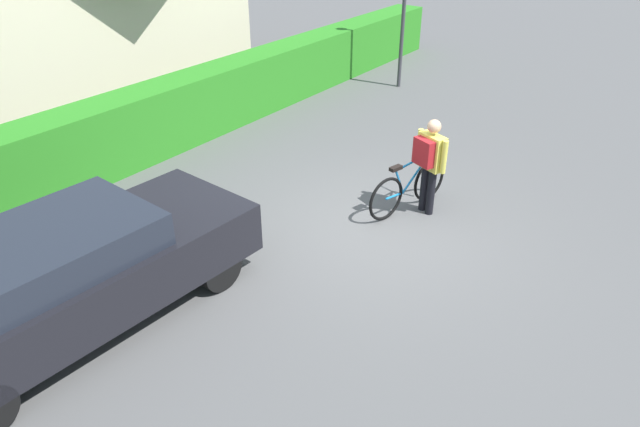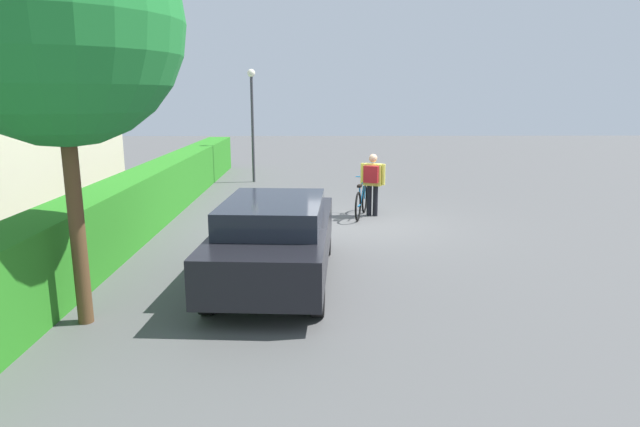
{
  "view_description": "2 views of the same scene",
  "coord_description": "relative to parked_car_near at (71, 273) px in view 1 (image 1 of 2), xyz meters",
  "views": [
    {
      "loc": [
        -6.8,
        -3.85,
        4.76
      ],
      "look_at": [
        -1.14,
        0.24,
        0.72
      ],
      "focal_mm": 31.97,
      "sensor_mm": 36.0,
      "label": 1
    },
    {
      "loc": [
        -12.84,
        1.15,
        3.08
      ],
      "look_at": [
        -2.43,
        0.99,
        0.8
      ],
      "focal_mm": 30.25,
      "sensor_mm": 36.0,
      "label": 2
    }
  ],
  "objects": [
    {
      "name": "parked_car_near",
      "position": [
        0.0,
        0.0,
        0.0
      ],
      "size": [
        4.62,
        2.06,
        1.43
      ],
      "color": "black",
      "rests_on": "ground"
    },
    {
      "name": "bicycle",
      "position": [
        4.93,
        -1.9,
        -0.36
      ],
      "size": [
        1.75,
        0.62,
        0.98
      ],
      "color": "black",
      "rests_on": "ground"
    },
    {
      "name": "hedge_row",
      "position": [
        4.07,
        3.37,
        -0.09
      ],
      "size": [
        21.38,
        0.9,
        1.35
      ],
      "primitive_type": "cube",
      "color": "#297E1F",
      "rests_on": "ground"
    },
    {
      "name": "ground_plane",
      "position": [
        4.07,
        -1.76,
        -0.76
      ],
      "size": [
        60.0,
        60.0,
        0.0
      ],
      "primitive_type": "plane",
      "color": "#515151"
    },
    {
      "name": "person_rider",
      "position": [
        5.01,
        -2.18,
        0.22
      ],
      "size": [
        0.47,
        0.62,
        1.62
      ],
      "color": "black",
      "rests_on": "ground"
    }
  ]
}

